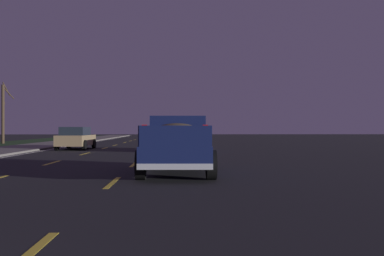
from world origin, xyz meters
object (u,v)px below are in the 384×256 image
object	(u,v)px
sedan_tan	(76,138)
bare_tree_far	(3,112)
pickup_truck	(178,143)
sedan_blue	(181,139)

from	to	relation	value
sedan_tan	bare_tree_far	xyz separation A→B (m)	(11.49, 9.52, 2.18)
pickup_truck	sedan_tan	world-z (taller)	pickup_truck
sedan_blue	bare_tree_far	size ratio (longest dim) A/B	0.76
sedan_blue	sedan_tan	size ratio (longest dim) A/B	1.00
sedan_blue	bare_tree_far	xyz separation A→B (m)	(13.94, 16.68, 2.18)
sedan_blue	bare_tree_far	bearing A→B (deg)	50.12
pickup_truck	sedan_blue	distance (m)	13.17
pickup_truck	bare_tree_far	size ratio (longest dim) A/B	0.94
sedan_blue	sedan_tan	distance (m)	7.57
bare_tree_far	sedan_blue	bearing A→B (deg)	-129.88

